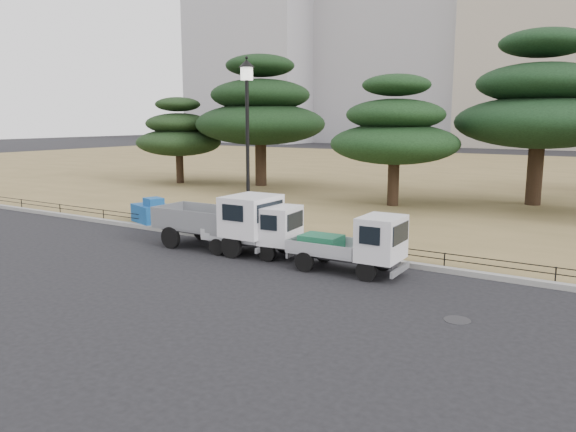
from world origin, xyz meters
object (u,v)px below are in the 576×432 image
Objects in this scene: truck_large at (223,218)px; truck_kei_front at (259,230)px; truck_kei_rear at (354,244)px; tarp_pile at (152,212)px; street_lamp at (247,119)px.

truck_kei_front is (1.52, -0.01, -0.25)m from truck_large.
truck_large is at bearing 173.03° from truck_kei_front.
truck_kei_front is 0.98× the size of truck_kei_rear.
truck_large is 1.55m from truck_kei_front.
truck_large is at bearing -19.19° from tarp_pile.
truck_kei_front reaches higher than tarp_pile.
truck_kei_front is at bearing -44.39° from street_lamp.
truck_kei_front is 7.09m from tarp_pile.
tarp_pile is (-5.32, 1.85, -0.51)m from truck_large.
truck_large is 0.71× the size of street_lamp.
truck_kei_front is 3.59m from truck_kei_rear.
truck_kei_front is at bearing 174.27° from truck_kei_rear.
street_lamp reaches higher than truck_kei_rear.
street_lamp is at bearing 129.14° from truck_kei_front.
truck_kei_rear is at bearing -11.58° from tarp_pile.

